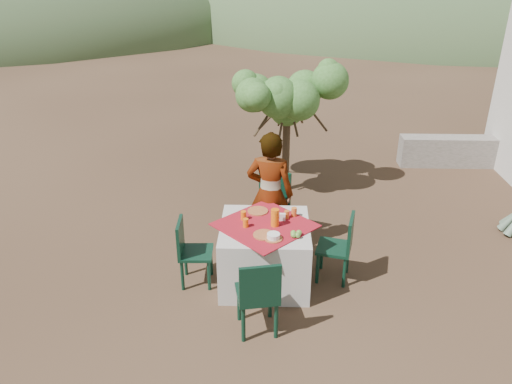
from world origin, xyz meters
TOP-DOWN VIEW (x-y plane):
  - ground at (0.00, 0.00)m, footprint 160.00×160.00m
  - table at (-0.15, -0.35)m, footprint 1.30×1.30m
  - chair_far at (-0.07, 0.62)m, footprint 0.58×0.58m
  - chair_near at (-0.20, -1.29)m, footprint 0.48×0.48m
  - chair_left at (-1.02, -0.42)m, footprint 0.39×0.39m
  - chair_right at (0.74, -0.29)m, footprint 0.47×0.47m
  - person at (-0.10, 0.33)m, footprint 0.66×0.50m
  - shrub_tree at (0.21, 2.29)m, footprint 1.59×1.56m
  - stone_wall at (3.60, 3.40)m, footprint 2.60×0.35m
  - hill_near_left at (-18.00, 30.00)m, footprint 40.00×40.00m
  - hill_near_right at (12.00, 36.00)m, footprint 48.00×48.00m
  - plate_far at (-0.24, -0.03)m, footprint 0.25×0.25m
  - plate_near at (-0.16, -0.60)m, footprint 0.24×0.24m
  - glass_far at (-0.40, -0.23)m, footprint 0.06×0.06m
  - glass_near at (-0.37, -0.41)m, footprint 0.06×0.06m
  - juice_pitcher at (-0.04, -0.37)m, footprint 0.09×0.09m
  - bowl_plate at (-0.05, -0.67)m, footprint 0.20×0.20m
  - white_bowl at (-0.05, -0.67)m, footprint 0.14×0.14m
  - jar_left at (0.10, -0.18)m, footprint 0.06×0.06m
  - jar_right at (0.19, -0.13)m, footprint 0.07×0.07m
  - napkin_holder at (0.05, -0.24)m, footprint 0.07×0.04m
  - fruit_cluster at (0.19, -0.61)m, footprint 0.12×0.12m

SIDE VIEW (x-z plane):
  - ground at x=0.00m, z-range 0.00..0.00m
  - hill_near_left at x=-18.00m, z-range -8.00..8.00m
  - hill_near_right at x=12.00m, z-range -10.00..10.00m
  - stone_wall at x=3.60m, z-range 0.00..0.55m
  - table at x=-0.15m, z-range 0.00..0.76m
  - chair_left at x=-1.02m, z-range 0.05..0.87m
  - chair_right at x=0.74m, z-range 0.05..0.89m
  - chair_near at x=-0.20m, z-range 0.05..0.94m
  - chair_far at x=-0.07m, z-range 0.05..1.02m
  - bowl_plate at x=-0.05m, z-range 0.76..0.77m
  - plate_far at x=-0.24m, z-range 0.76..0.78m
  - plate_near at x=-0.16m, z-range 0.76..0.78m
  - fruit_cluster at x=0.19m, z-range 0.76..0.82m
  - white_bowl at x=-0.05m, z-range 0.77..0.83m
  - napkin_holder at x=0.05m, z-range 0.76..0.85m
  - jar_left at x=0.10m, z-range 0.76..0.85m
  - glass_near at x=-0.37m, z-range 0.76..0.86m
  - jar_right at x=0.19m, z-range 0.76..0.87m
  - glass_far at x=-0.40m, z-range 0.76..0.87m
  - person at x=-0.10m, z-range 0.00..1.64m
  - juice_pitcher at x=-0.04m, z-range 0.76..0.97m
  - shrub_tree at x=0.21m, z-range 0.54..2.41m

